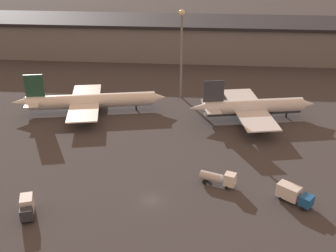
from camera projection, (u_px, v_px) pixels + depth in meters
name	position (u px, v px, depth m)	size (l,w,h in m)	color
ground	(151.00, 200.00, 85.44)	(600.00, 600.00, 0.00)	#383538
terminal_building	(180.00, 38.00, 172.82)	(213.75, 26.32, 14.79)	slate
airplane_0	(90.00, 101.00, 123.18)	(44.74, 28.71, 12.10)	white
airplane_1	(252.00, 107.00, 118.45)	(36.28, 30.23, 12.07)	silver
service_vehicle_0	(293.00, 194.00, 84.00)	(7.29, 6.43, 3.54)	#195199
service_vehicle_1	(27.00, 207.00, 80.10)	(3.87, 5.78, 3.83)	#282D38
service_vehicle_3	(219.00, 178.00, 89.58)	(7.93, 4.47, 3.42)	white
lamp_post_1	(181.00, 44.00, 127.38)	(1.80, 1.80, 27.59)	slate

